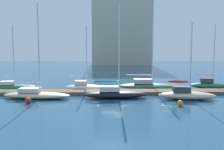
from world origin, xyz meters
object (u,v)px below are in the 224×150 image
object	(u,v)px
sailboat_0	(12,86)
harbor_building_distant	(121,27)
mooring_buoy_red	(28,100)
mooring_buoy_orange	(180,103)
sailboat_5	(186,94)
sailboat_4	(148,85)
sailboat_6	(210,84)
sailboat_2	(85,86)
sailboat_1	(36,94)
sailboat_3	(115,93)

from	to	relation	value
sailboat_0	harbor_building_distant	bearing A→B (deg)	65.08
mooring_buoy_red	mooring_buoy_orange	bearing A→B (deg)	-5.67
sailboat_0	harbor_building_distant	distance (m)	50.61
sailboat_5	mooring_buoy_orange	size ratio (longest dim) A/B	14.27
sailboat_0	sailboat_4	distance (m)	17.63
sailboat_6	sailboat_4	bearing A→B (deg)	-168.48
sailboat_2	sailboat_1	bearing A→B (deg)	-130.29
sailboat_4	sailboat_5	xyz separation A→B (m)	(3.03, -6.55, 0.03)
sailboat_5	sailboat_6	xyz separation A→B (m)	(5.13, 6.63, 0.00)
sailboat_2	sailboat_6	size ratio (longest dim) A/B	0.98
sailboat_0	sailboat_5	bearing A→B (deg)	-22.76
sailboat_3	harbor_building_distant	distance (m)	53.55
sailboat_0	sailboat_5	world-z (taller)	sailboat_0
sailboat_1	sailboat_3	bearing A→B (deg)	5.33
sailboat_2	sailboat_4	xyz separation A→B (m)	(8.24, 0.71, 0.03)
sailboat_1	harbor_building_distant	size ratio (longest dim) A/B	0.47
sailboat_3	sailboat_1	bearing A→B (deg)	177.81
sailboat_3	sailboat_2	bearing A→B (deg)	124.17
sailboat_0	sailboat_6	size ratio (longest dim) A/B	0.99
sailboat_6	mooring_buoy_red	world-z (taller)	sailboat_6
harbor_building_distant	sailboat_5	bearing A→B (deg)	-85.69
sailboat_1	sailboat_5	bearing A→B (deg)	3.08
sailboat_1	sailboat_3	world-z (taller)	sailboat_1
sailboat_4	harbor_building_distant	bearing A→B (deg)	95.65
sailboat_6	mooring_buoy_red	size ratio (longest dim) A/B	13.57
sailboat_6	sailboat_5	bearing A→B (deg)	-116.79
sailboat_6	harbor_building_distant	distance (m)	48.51
sailboat_5	mooring_buoy_orange	distance (m)	3.48
sailboat_5	sailboat_4	bearing A→B (deg)	122.24
sailboat_5	sailboat_3	bearing A→B (deg)	-178.01
harbor_building_distant	sailboat_6	bearing A→B (deg)	-78.89
sailboat_5	sailboat_6	bearing A→B (deg)	59.70
sailboat_0	sailboat_4	bearing A→B (deg)	-5.15
sailboat_0	sailboat_5	xyz separation A→B (m)	(20.66, -6.51, 0.10)
sailboat_4	mooring_buoy_orange	xyz separation A→B (m)	(1.55, -9.68, -0.27)
sailboat_1	mooring_buoy_red	bearing A→B (deg)	-87.12
harbor_building_distant	sailboat_3	bearing A→B (deg)	-93.90
sailboat_1	sailboat_2	distance (m)	6.99
sailboat_2	sailboat_5	world-z (taller)	sailboat_2
sailboat_2	mooring_buoy_red	world-z (taller)	sailboat_2
sailboat_1	sailboat_5	size ratio (longest dim) A/B	1.26
sailboat_0	sailboat_3	world-z (taller)	sailboat_3
sailboat_0	harbor_building_distant	xyz separation A→B (m)	(16.65, 46.65, 10.39)
sailboat_0	mooring_buoy_red	size ratio (longest dim) A/B	13.38
sailboat_5	mooring_buoy_red	world-z (taller)	sailboat_5
sailboat_2	sailboat_3	bearing A→B (deg)	-50.52
mooring_buoy_orange	sailboat_3	bearing A→B (deg)	147.75
sailboat_0	sailboat_6	distance (m)	25.79
sailboat_4	mooring_buoy_orange	distance (m)	9.80
sailboat_2	sailboat_3	world-z (taller)	sailboat_3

